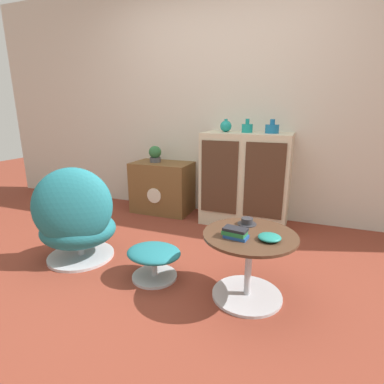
{
  "coord_description": "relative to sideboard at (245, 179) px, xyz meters",
  "views": [
    {
      "loc": [
        0.95,
        -1.73,
        1.21
      ],
      "look_at": [
        0.07,
        0.51,
        0.55
      ],
      "focal_mm": 28.0,
      "sensor_mm": 36.0,
      "label": 1
    }
  ],
  "objects": [
    {
      "name": "ground_plane",
      "position": [
        -0.34,
        -1.39,
        -0.49
      ],
      "size": [
        12.0,
        12.0,
        0.0
      ],
      "primitive_type": "plane",
      "color": "brown"
    },
    {
      "name": "ottoman",
      "position": [
        -0.38,
        -1.37,
        -0.32
      ],
      "size": [
        0.41,
        0.34,
        0.25
      ],
      "color": "#B7B7BC",
      "rests_on": "ground_plane"
    },
    {
      "name": "potted_plant",
      "position": [
        -1.1,
        0.02,
        0.21
      ],
      "size": [
        0.15,
        0.15,
        0.19
      ],
      "color": "#4C4C51",
      "rests_on": "tv_console"
    },
    {
      "name": "vase_leftmost",
      "position": [
        -0.24,
        0.0,
        0.55
      ],
      "size": [
        0.12,
        0.12,
        0.13
      ],
      "color": "teal",
      "rests_on": "sideboard"
    },
    {
      "name": "bowl",
      "position": [
        0.44,
        -1.4,
        -0.02
      ],
      "size": [
        0.14,
        0.14,
        0.04
      ],
      "color": "#1E7A70",
      "rests_on": "coffee_table"
    },
    {
      "name": "vase_inner_right",
      "position": [
        0.24,
        0.0,
        0.54
      ],
      "size": [
        0.14,
        0.14,
        0.14
      ],
      "color": "#196699",
      "rests_on": "sideboard"
    },
    {
      "name": "sideboard",
      "position": [
        0.0,
        0.0,
        0.0
      ],
      "size": [
        0.9,
        0.48,
        0.98
      ],
      "color": "beige",
      "rests_on": "ground_plane"
    },
    {
      "name": "tv_console",
      "position": [
        -1.01,
        0.02,
        -0.19
      ],
      "size": [
        0.7,
        0.44,
        0.61
      ],
      "color": "brown",
      "rests_on": "ground_plane"
    },
    {
      "name": "book_stack",
      "position": [
        0.23,
        -1.44,
        -0.01
      ],
      "size": [
        0.16,
        0.11,
        0.06
      ],
      "color": "#1E478C",
      "rests_on": "coffee_table"
    },
    {
      "name": "teacup",
      "position": [
        0.26,
        -1.2,
        -0.02
      ],
      "size": [
        0.13,
        0.13,
        0.05
      ],
      "color": "#2D2D33",
      "rests_on": "coffee_table"
    },
    {
      "name": "vase_inner_left",
      "position": [
        -0.01,
        0.0,
        0.54
      ],
      "size": [
        0.11,
        0.11,
        0.14
      ],
      "color": "teal",
      "rests_on": "sideboard"
    },
    {
      "name": "egg_chair",
      "position": [
        -1.09,
        -1.36,
        -0.13
      ],
      "size": [
        0.81,
        0.79,
        0.81
      ],
      "color": "#B7B7BC",
      "rests_on": "ground_plane"
    },
    {
      "name": "wall_back",
      "position": [
        -0.34,
        0.27,
        0.81
      ],
      "size": [
        6.4,
        0.06,
        2.6
      ],
      "color": "beige",
      "rests_on": "ground_plane"
    },
    {
      "name": "coffee_table",
      "position": [
        0.31,
        -1.35,
        -0.23
      ],
      "size": [
        0.6,
        0.6,
        0.45
      ],
      "color": "#B7B7BC",
      "rests_on": "ground_plane"
    }
  ]
}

